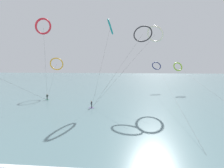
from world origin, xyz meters
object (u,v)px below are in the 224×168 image
surfer_emerald (47,97)px  kite_amber (57,64)px  kite_charcoal (143,34)px  kite_teal (110,27)px  kite_ivory (155,34)px  kite_lime (178,67)px  surfer_violet (91,105)px  kite_crimson (43,26)px  kite_navy (156,66)px

surfer_emerald → kite_amber: size_ratio=0.13×
kite_charcoal → kite_teal: size_ratio=0.91×
surfer_emerald → kite_ivory: (31.00, 6.19, 18.34)m
surfer_emerald → kite_charcoal: 32.60m
kite_lime → kite_teal: 30.33m
kite_teal → kite_ivory: (13.02, 2.06, -1.91)m
kite_amber → kite_ivory: bearing=158.9°
kite_amber → surfer_emerald: bearing=77.6°
kite_amber → kite_charcoal: size_ratio=0.60×
surfer_violet → kite_amber: bearing=40.8°
surfer_emerald → kite_charcoal: (27.13, 2.94, 17.84)m
kite_lime → surfer_emerald: bearing=-171.0°
surfer_emerald → kite_crimson: 19.33m
kite_lime → kite_navy: 7.98m
kite_lime → kite_navy: bearing=141.1°
surfer_emerald → kite_lime: (41.95, 18.75, 8.78)m
kite_charcoal → surfer_emerald: bearing=-159.4°
surfer_emerald → kite_crimson: kite_crimson is taller
kite_navy → kite_crimson: size_ratio=2.28×
surfer_emerald → kite_lime: bearing=-153.9°
kite_crimson → kite_charcoal: bearing=139.9°
kite_navy → kite_teal: 26.84m
kite_navy → kite_ivory: 18.64m
kite_charcoal → kite_crimson: size_ratio=1.01×
surfer_emerald → kite_amber: bearing=-82.7°
kite_teal → kite_ivory: 13.32m
surfer_emerald → surfer_violet: bearing=157.0°
kite_lime → kite_amber: kite_amber is taller
kite_navy → kite_teal: bearing=-146.4°
kite_lime → kite_navy: (-7.29, 3.22, 0.33)m
surfer_violet → surfer_emerald: same height
kite_navy → kite_ivory: bearing=-116.4°
surfer_violet → kite_navy: kite_navy is taller
kite_amber → kite_teal: bearing=150.4°
surfer_violet → surfer_emerald: 16.40m
kite_lime → kite_crimson: 46.69m
kite_navy → kite_ivory: size_ratio=2.23×
surfer_emerald → kite_teal: bearing=-165.0°
surfer_emerald → kite_charcoal: kite_charcoal is taller
kite_lime → kite_charcoal: size_ratio=2.18×
kite_ivory → kite_charcoal: bearing=77.8°
kite_crimson → surfer_violet: bearing=113.3°
surfer_emerald → kite_lime: kite_lime is taller
surfer_emerald → kite_navy: bearing=-145.6°
surfer_emerald → kite_crimson: bearing=122.2°
kite_teal → kite_ivory: size_ratio=1.09×
kite_ivory → kite_lime: bearing=-93.3°
surfer_violet → kite_teal: kite_teal is taller
surfer_emerald → kite_crimson: (3.12, -5.37, 18.31)m
kite_ivory → kite_crimson: bearing=60.3°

